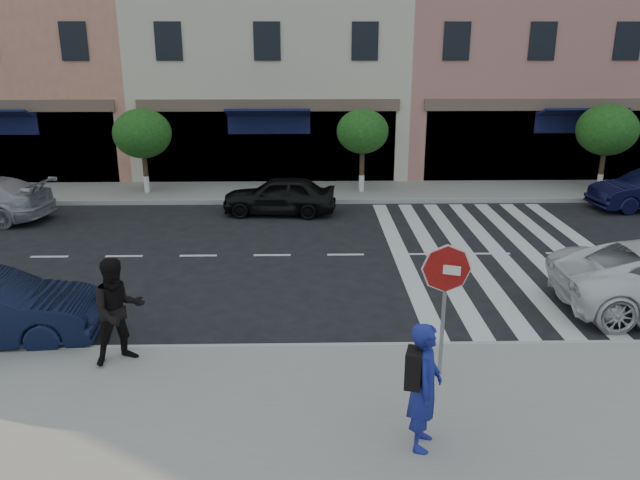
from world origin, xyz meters
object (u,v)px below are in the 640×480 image
Objects in this scene: car_far_mid at (279,195)px; walker at (118,311)px; photographer at (425,386)px; stop_sign at (446,281)px.

walker is at bearing -8.41° from car_far_mid.
photographer reaches higher than car_far_mid.
stop_sign reaches higher than walker.
photographer is (-0.65, -1.91, -0.78)m from stop_sign.
stop_sign reaches higher than car_far_mid.
photographer is at bearing -87.65° from stop_sign.
stop_sign reaches higher than photographer.
stop_sign is 5.62m from walker.
walker is (-5.54, 0.62, -0.75)m from stop_sign.
car_far_mid is (2.37, 10.20, -0.47)m from walker.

